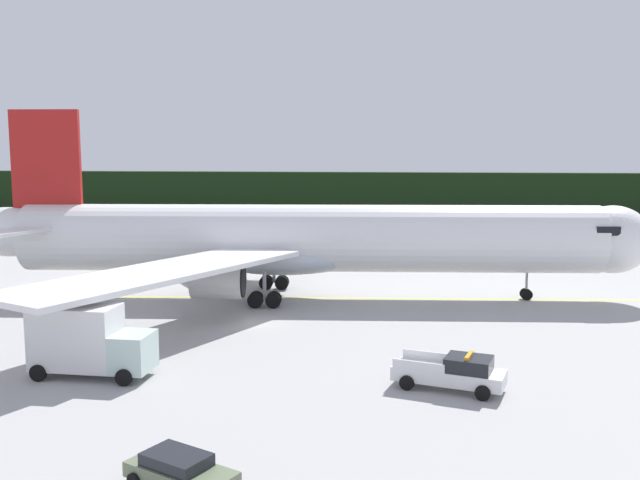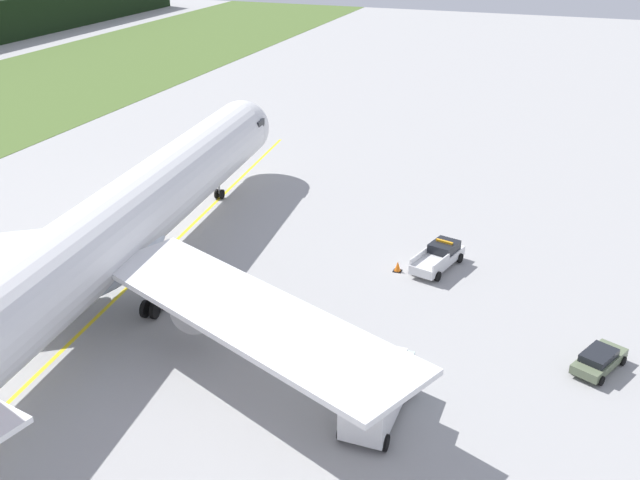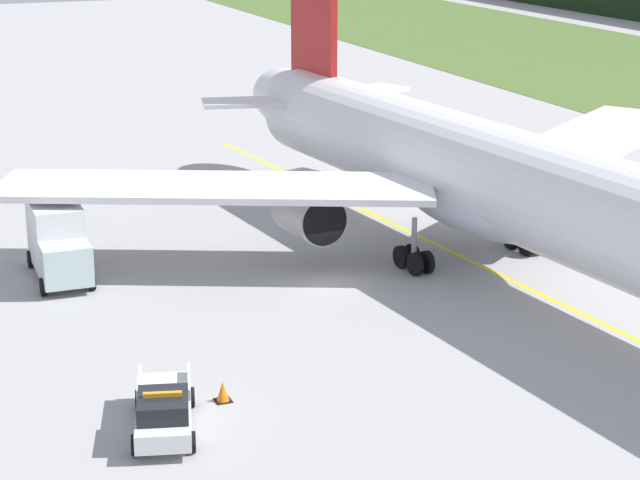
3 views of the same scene
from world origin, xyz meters
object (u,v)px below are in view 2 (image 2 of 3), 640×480
object	(u,v)px
airliner	(119,227)
staff_car	(599,359)
ops_pickup_truck	(439,256)
apron_cone	(398,266)
catering_truck	(377,389)

from	to	relation	value
airliner	staff_car	xyz separation A→B (m)	(1.04, -32.51, -4.16)
ops_pickup_truck	staff_car	distance (m)	15.63
apron_cone	ops_pickup_truck	bearing A→B (deg)	-57.64
staff_car	apron_cone	world-z (taller)	staff_car
airliner	ops_pickup_truck	bearing A→B (deg)	-61.45
catering_truck	staff_car	world-z (taller)	catering_truck
catering_truck	staff_car	distance (m)	14.54
ops_pickup_truck	staff_car	xyz separation A→B (m)	(-10.21, -11.83, -0.20)
airliner	staff_car	distance (m)	32.79
catering_truck	staff_car	size ratio (longest dim) A/B	1.44
ops_pickup_truck	staff_car	size ratio (longest dim) A/B	1.32
ops_pickup_truck	catering_truck	bearing A→B (deg)	-178.36
catering_truck	staff_car	bearing A→B (deg)	-51.14
ops_pickup_truck	apron_cone	xyz separation A→B (m)	(-1.77, 2.79, -0.51)
staff_car	apron_cone	distance (m)	16.88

